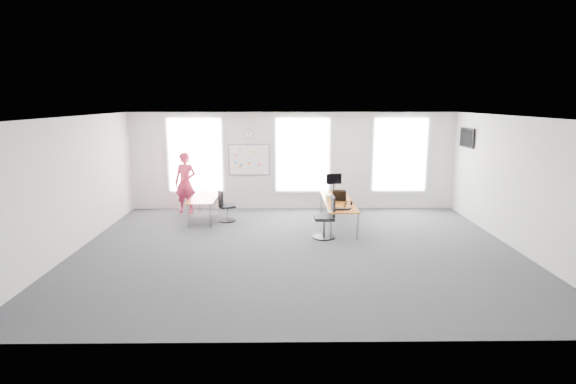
{
  "coord_description": "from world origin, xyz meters",
  "views": [
    {
      "loc": [
        -0.32,
        -9.77,
        3.35
      ],
      "look_at": [
        -0.18,
        1.2,
        1.1
      ],
      "focal_mm": 28.0,
      "sensor_mm": 36.0,
      "label": 1
    }
  ],
  "objects_px": {
    "person": "(185,183)",
    "monitor": "(334,181)",
    "headphones": "(348,203)",
    "chair_right": "(327,220)",
    "chair_left": "(225,208)",
    "desk_left": "(204,199)",
    "keyboard": "(340,209)",
    "desk_right": "(338,202)"
  },
  "relations": [
    {
      "from": "desk_left",
      "to": "chair_left",
      "type": "relative_size",
      "value": 2.07
    },
    {
      "from": "chair_right",
      "to": "keyboard",
      "type": "relative_size",
      "value": 2.31
    },
    {
      "from": "chair_right",
      "to": "person",
      "type": "distance_m",
      "value": 4.79
    },
    {
      "from": "chair_left",
      "to": "headphones",
      "type": "xyz_separation_m",
      "value": [
        3.3,
        -1.0,
        0.36
      ]
    },
    {
      "from": "desk_right",
      "to": "monitor",
      "type": "distance_m",
      "value": 1.27
    },
    {
      "from": "chair_left",
      "to": "keyboard",
      "type": "xyz_separation_m",
      "value": [
        3.03,
        -1.52,
        0.32
      ]
    },
    {
      "from": "chair_right",
      "to": "headphones",
      "type": "height_order",
      "value": "chair_right"
    },
    {
      "from": "chair_right",
      "to": "headphones",
      "type": "relative_size",
      "value": 5.66
    },
    {
      "from": "desk_left",
      "to": "headphones",
      "type": "height_order",
      "value": "headphones"
    },
    {
      "from": "desk_left",
      "to": "chair_right",
      "type": "relative_size",
      "value": 1.72
    },
    {
      "from": "person",
      "to": "monitor",
      "type": "xyz_separation_m",
      "value": [
        4.44,
        -0.21,
        0.09
      ]
    },
    {
      "from": "desk_right",
      "to": "chair_right",
      "type": "height_order",
      "value": "chair_right"
    },
    {
      "from": "desk_left",
      "to": "monitor",
      "type": "relative_size",
      "value": 3.44
    },
    {
      "from": "chair_left",
      "to": "monitor",
      "type": "height_order",
      "value": "monitor"
    },
    {
      "from": "desk_right",
      "to": "keyboard",
      "type": "xyz_separation_m",
      "value": [
        -0.07,
        -1.1,
        0.06
      ]
    },
    {
      "from": "monitor",
      "to": "person",
      "type": "bearing_deg",
      "value": 166.24
    },
    {
      "from": "chair_right",
      "to": "desk_right",
      "type": "bearing_deg",
      "value": 159.58
    },
    {
      "from": "person",
      "to": "desk_right",
      "type": "bearing_deg",
      "value": -3.84
    },
    {
      "from": "desk_left",
      "to": "headphones",
      "type": "distance_m",
      "value": 4.1
    },
    {
      "from": "desk_left",
      "to": "person",
      "type": "bearing_deg",
      "value": 130.79
    },
    {
      "from": "desk_right",
      "to": "person",
      "type": "relative_size",
      "value": 1.56
    },
    {
      "from": "desk_right",
      "to": "chair_right",
      "type": "relative_size",
      "value": 2.71
    },
    {
      "from": "chair_right",
      "to": "keyboard",
      "type": "bearing_deg",
      "value": 100.37
    },
    {
      "from": "desk_left",
      "to": "chair_left",
      "type": "bearing_deg",
      "value": -18.23
    },
    {
      "from": "desk_right",
      "to": "desk_left",
      "type": "xyz_separation_m",
      "value": [
        -3.72,
        0.63,
        -0.05
      ]
    },
    {
      "from": "chair_left",
      "to": "chair_right",
      "type": "bearing_deg",
      "value": -143.78
    },
    {
      "from": "chair_right",
      "to": "chair_left",
      "type": "bearing_deg",
      "value": -121.52
    },
    {
      "from": "chair_left",
      "to": "headphones",
      "type": "bearing_deg",
      "value": -130.08
    },
    {
      "from": "chair_right",
      "to": "keyboard",
      "type": "height_order",
      "value": "chair_right"
    },
    {
      "from": "desk_left",
      "to": "keyboard",
      "type": "height_order",
      "value": "keyboard"
    },
    {
      "from": "desk_left",
      "to": "chair_right",
      "type": "xyz_separation_m",
      "value": [
        3.31,
        -1.79,
        -0.14
      ]
    },
    {
      "from": "chair_left",
      "to": "monitor",
      "type": "xyz_separation_m",
      "value": [
        3.13,
        0.8,
        0.63
      ]
    },
    {
      "from": "chair_right",
      "to": "monitor",
      "type": "xyz_separation_m",
      "value": [
        0.43,
        2.38,
        0.55
      ]
    },
    {
      "from": "keyboard",
      "to": "monitor",
      "type": "height_order",
      "value": "monitor"
    },
    {
      "from": "chair_right",
      "to": "person",
      "type": "relative_size",
      "value": 0.57
    },
    {
      "from": "chair_right",
      "to": "monitor",
      "type": "bearing_deg",
      "value": 168.67
    },
    {
      "from": "desk_left",
      "to": "headphones",
      "type": "bearing_deg",
      "value": -17.04
    },
    {
      "from": "keyboard",
      "to": "desk_left",
      "type": "bearing_deg",
      "value": 150.69
    },
    {
      "from": "chair_left",
      "to": "monitor",
      "type": "bearing_deg",
      "value": -98.95
    },
    {
      "from": "chair_right",
      "to": "monitor",
      "type": "height_order",
      "value": "monitor"
    },
    {
      "from": "desk_left",
      "to": "keyboard",
      "type": "distance_m",
      "value": 4.03
    },
    {
      "from": "headphones",
      "to": "monitor",
      "type": "height_order",
      "value": "monitor"
    }
  ]
}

